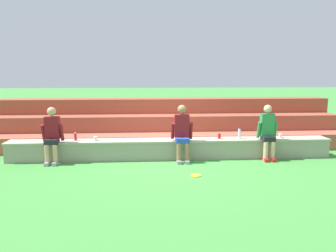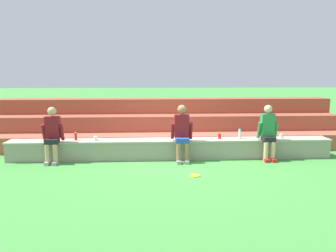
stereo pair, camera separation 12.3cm
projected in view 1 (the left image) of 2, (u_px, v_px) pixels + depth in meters
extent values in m
plane|color=#428E3D|center=(172.00, 161.00, 8.34)|extent=(80.00, 80.00, 0.00)
cube|color=gray|center=(171.00, 149.00, 8.56)|extent=(8.13, 0.52, 0.49)
cube|color=#ABA28E|center=(171.00, 140.00, 8.52)|extent=(8.17, 0.56, 0.04)
cube|color=#AB5440|center=(168.00, 142.00, 9.48)|extent=(10.45, 0.73, 0.45)
cube|color=#A04935|center=(167.00, 130.00, 10.16)|extent=(10.45, 0.73, 0.90)
cube|color=#9C4631|center=(165.00, 119.00, 10.84)|extent=(10.45, 0.73, 1.35)
cylinder|color=tan|center=(47.00, 155.00, 7.92)|extent=(0.11, 0.11, 0.49)
cylinder|color=tan|center=(55.00, 155.00, 7.94)|extent=(0.11, 0.11, 0.49)
cube|color=#99999E|center=(47.00, 164.00, 7.92)|extent=(0.10, 0.22, 0.08)
cube|color=#99999E|center=(55.00, 164.00, 7.93)|extent=(0.10, 0.22, 0.08)
cube|color=black|center=(52.00, 142.00, 8.00)|extent=(0.30, 0.29, 0.12)
cube|color=maroon|center=(52.00, 128.00, 8.07)|extent=(0.34, 0.20, 0.53)
sphere|color=tan|center=(52.00, 111.00, 8.01)|extent=(0.21, 0.21, 0.21)
cylinder|color=maroon|center=(43.00, 133.00, 8.05)|extent=(0.08, 0.22, 0.42)
cylinder|color=maroon|center=(62.00, 132.00, 8.08)|extent=(0.08, 0.21, 0.42)
cylinder|color=#996B4C|center=(179.00, 153.00, 8.08)|extent=(0.11, 0.11, 0.49)
cylinder|color=#996B4C|center=(187.00, 153.00, 8.10)|extent=(0.11, 0.11, 0.49)
cube|color=#99999E|center=(179.00, 162.00, 8.08)|extent=(0.10, 0.22, 0.08)
cube|color=#99999E|center=(187.00, 162.00, 8.09)|extent=(0.10, 0.22, 0.08)
cube|color=#2347B2|center=(182.00, 140.00, 8.18)|extent=(0.32, 0.34, 0.12)
cube|color=maroon|center=(182.00, 126.00, 8.27)|extent=(0.36, 0.20, 0.56)
sphere|color=#996B4C|center=(182.00, 109.00, 8.20)|extent=(0.22, 0.22, 0.22)
cylinder|color=maroon|center=(173.00, 131.00, 8.25)|extent=(0.08, 0.21, 0.42)
cylinder|color=maroon|center=(191.00, 131.00, 8.28)|extent=(0.08, 0.17, 0.43)
cylinder|color=#DBAD89|center=(266.00, 151.00, 8.28)|extent=(0.11, 0.11, 0.49)
cylinder|color=#DBAD89|center=(273.00, 151.00, 8.29)|extent=(0.11, 0.11, 0.49)
cube|color=red|center=(266.00, 160.00, 8.27)|extent=(0.10, 0.22, 0.08)
cube|color=red|center=(273.00, 160.00, 8.29)|extent=(0.10, 0.22, 0.08)
cube|color=black|center=(268.00, 139.00, 8.35)|extent=(0.29, 0.30, 0.12)
cube|color=#2D7F47|center=(267.00, 125.00, 8.41)|extent=(0.33, 0.20, 0.56)
sphere|color=#DBAD89|center=(268.00, 109.00, 8.35)|extent=(0.20, 0.20, 0.20)
cylinder|color=#2D7F47|center=(259.00, 130.00, 8.40)|extent=(0.08, 0.20, 0.43)
cylinder|color=#2D7F47|center=(275.00, 130.00, 8.42)|extent=(0.08, 0.18, 0.43)
cylinder|color=silver|center=(239.00, 134.00, 8.63)|extent=(0.06, 0.06, 0.25)
cylinder|color=blue|center=(240.00, 128.00, 8.60)|extent=(0.04, 0.04, 0.02)
cylinder|color=red|center=(75.00, 137.00, 8.36)|extent=(0.06, 0.06, 0.18)
cylinder|color=white|center=(75.00, 133.00, 8.35)|extent=(0.04, 0.04, 0.02)
cylinder|color=white|center=(280.00, 135.00, 8.75)|extent=(0.08, 0.08, 0.11)
cylinder|color=red|center=(219.00, 136.00, 8.61)|extent=(0.08, 0.08, 0.13)
cylinder|color=white|center=(95.00, 139.00, 8.33)|extent=(0.09, 0.09, 0.11)
cylinder|color=yellow|center=(196.00, 175.00, 7.13)|extent=(0.23, 0.23, 0.02)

